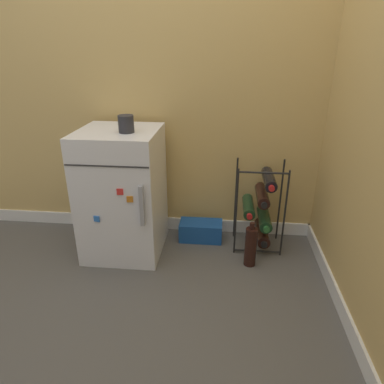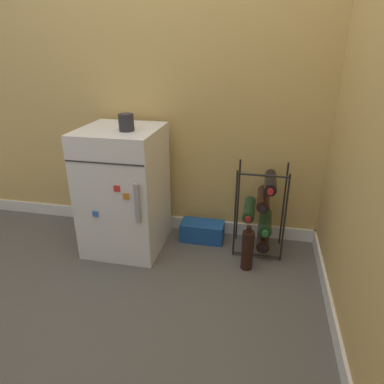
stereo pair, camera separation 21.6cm
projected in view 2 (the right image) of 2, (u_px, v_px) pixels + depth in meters
name	position (u px, v px, depth m)	size (l,w,h in m)	color
ground_plane	(157.00, 275.00, 2.03)	(14.00, 14.00, 0.00)	#56544F
wall_back	(179.00, 48.00, 2.10)	(6.92, 0.07, 2.50)	tan
mini_fridge	(125.00, 190.00, 2.19)	(0.48, 0.51, 0.80)	white
wine_rack	(262.00, 212.00, 2.17)	(0.31, 0.30, 0.58)	black
soda_box	(202.00, 231.00, 2.38)	(0.29, 0.15, 0.13)	#194C9E
fridge_top_cup	(126.00, 122.00, 1.96)	(0.09, 0.09, 0.10)	#28282D
loose_bottle_floor	(247.00, 250.00, 2.05)	(0.07, 0.07, 0.29)	black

